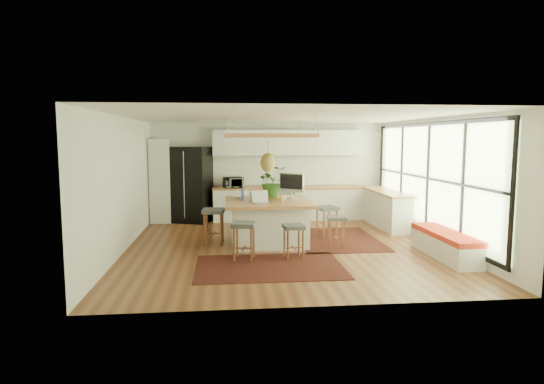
{
  "coord_description": "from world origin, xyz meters",
  "views": [
    {
      "loc": [
        -1.21,
        -9.36,
        2.25
      ],
      "look_at": [
        -0.2,
        0.5,
        1.1
      ],
      "focal_mm": 30.19,
      "sensor_mm": 36.0,
      "label": 1
    }
  ],
  "objects": [
    {
      "name": "laptop",
      "position": [
        -0.46,
        0.01,
        1.05
      ],
      "size": [
        0.45,
        0.47,
        0.27
      ],
      "primitive_type": null,
      "rotation": [
        0.0,
        0.0,
        0.27
      ],
      "color": "#A5A5AA",
      "rests_on": "island"
    },
    {
      "name": "island_bottle_1",
      "position": [
        -0.69,
        0.21,
        1.03
      ],
      "size": [
        0.07,
        0.07,
        0.19
      ],
      "primitive_type": "cylinder",
      "color": "silver",
      "rests_on": "island"
    },
    {
      "name": "microwave",
      "position": [
        -1.0,
        3.13,
        1.1
      ],
      "size": [
        0.56,
        0.39,
        0.35
      ],
      "primitive_type": "imported",
      "rotation": [
        0.0,
        0.0,
        0.21
      ],
      "color": "#A5A5AA",
      "rests_on": "back_counter_top"
    },
    {
      "name": "fridge",
      "position": [
        -2.16,
        3.15,
        0.93
      ],
      "size": [
        1.22,
        1.09,
        2.04
      ],
      "primitive_type": null,
      "rotation": [
        0.0,
        0.0,
        -0.34
      ],
      "color": "black",
      "rests_on": "floor"
    },
    {
      "name": "pantry",
      "position": [
        -2.95,
        3.18,
        1.12
      ],
      "size": [
        0.55,
        0.6,
        2.25
      ],
      "primitive_type": "cube",
      "color": "silver",
      "rests_on": "floor"
    },
    {
      "name": "island_bottle_3",
      "position": [
        0.06,
        0.41,
        1.03
      ],
      "size": [
        0.07,
        0.07,
        0.19
      ],
      "primitive_type": "cylinder",
      "color": "silver",
      "rests_on": "island"
    },
    {
      "name": "back_counter_base",
      "position": [
        0.55,
        3.18,
        0.44
      ],
      "size": [
        4.2,
        0.6,
        0.88
      ],
      "primitive_type": "cube",
      "color": "silver",
      "rests_on": "floor"
    },
    {
      "name": "wall_left",
      "position": [
        -3.25,
        0.0,
        1.35
      ],
      "size": [
        0.0,
        7.0,
        7.0
      ],
      "primitive_type": "plane",
      "rotation": [
        1.57,
        0.0,
        1.57
      ],
      "color": "white",
      "rests_on": "ground"
    },
    {
      "name": "right_counter_top",
      "position": [
        2.93,
        2.0,
        0.9
      ],
      "size": [
        0.64,
        2.54,
        0.05
      ],
      "primitive_type": "cube",
      "color": "#A36639",
      "rests_on": "right_counter_base"
    },
    {
      "name": "ceiling_panel",
      "position": [
        -0.3,
        0.4,
        2.05
      ],
      "size": [
        1.86,
        1.86,
        0.8
      ],
      "primitive_type": null,
      "color": "#A36639",
      "rests_on": "ceiling"
    },
    {
      "name": "island_plant",
      "position": [
        -0.16,
        1.0,
        1.21
      ],
      "size": [
        0.87,
        0.9,
        0.55
      ],
      "primitive_type": "imported",
      "rotation": [
        0.0,
        0.0,
        0.42
      ],
      "color": "#1E4C19",
      "rests_on": "island"
    },
    {
      "name": "island_bottle_0",
      "position": [
        -0.84,
        0.46,
        1.03
      ],
      "size": [
        0.07,
        0.07,
        0.19
      ],
      "primitive_type": "cylinder",
      "color": "#2E3AB9",
      "rests_on": "island"
    },
    {
      "name": "wall_back",
      "position": [
        0.0,
        3.5,
        1.35
      ],
      "size": [
        6.5,
        0.0,
        6.5
      ],
      "primitive_type": "plane",
      "rotation": [
        1.57,
        0.0,
        0.0
      ],
      "color": "white",
      "rests_on": "ground"
    },
    {
      "name": "window_wall",
      "position": [
        3.22,
        0.0,
        1.4
      ],
      "size": [
        0.1,
        6.2,
        2.6
      ],
      "primitive_type": null,
      "color": "black",
      "rests_on": "wall_right"
    },
    {
      "name": "rug_near",
      "position": [
        -0.45,
        -1.53,
        0.01
      ],
      "size": [
        2.6,
        1.8,
        0.01
      ],
      "primitive_type": "cube",
      "color": "black",
      "rests_on": "floor"
    },
    {
      "name": "island_bowl",
      "position": [
        -0.91,
        0.75,
        0.96
      ],
      "size": [
        0.25,
        0.25,
        0.06
      ],
      "primitive_type": "imported",
      "rotation": [
        0.0,
        0.0,
        0.02
      ],
      "color": "silver",
      "rests_on": "island"
    },
    {
      "name": "stool_left_side",
      "position": [
        -1.47,
        0.36,
        0.35
      ],
      "size": [
        0.5,
        0.5,
        0.77
      ],
      "primitive_type": null,
      "rotation": [
        0.0,
        0.0,
        -1.67
      ],
      "color": "#404347",
      "rests_on": "floor"
    },
    {
      "name": "floor",
      "position": [
        0.0,
        0.0,
        0.0
      ],
      "size": [
        7.0,
        7.0,
        0.0
      ],
      "primitive_type": "plane",
      "color": "#5C2F1A",
      "rests_on": "ground"
    },
    {
      "name": "wall_front",
      "position": [
        0.0,
        -3.5,
        1.35
      ],
      "size": [
        6.5,
        0.0,
        6.5
      ],
      "primitive_type": "plane",
      "rotation": [
        -1.57,
        0.0,
        0.0
      ],
      "color": "white",
      "rests_on": "ground"
    },
    {
      "name": "stool_right_back",
      "position": [
        1.08,
        0.75,
        0.35
      ],
      "size": [
        0.53,
        0.53,
        0.72
      ],
      "primitive_type": null,
      "rotation": [
        0.0,
        0.0,
        1.86
      ],
      "color": "#404347",
      "rests_on": "floor"
    },
    {
      "name": "backsplash",
      "position": [
        0.55,
        3.48,
        1.35
      ],
      "size": [
        4.2,
        0.02,
        0.8
      ],
      "primitive_type": "cube",
      "color": "white",
      "rests_on": "wall_back"
    },
    {
      "name": "right_counter_base",
      "position": [
        2.93,
        2.0,
        0.44
      ],
      "size": [
        0.6,
        2.5,
        0.88
      ],
      "primitive_type": "cube",
      "color": "silver",
      "rests_on": "floor"
    },
    {
      "name": "upper_cabinets",
      "position": [
        0.55,
        3.32,
        2.15
      ],
      "size": [
        4.2,
        0.34,
        0.7
      ],
      "primitive_type": "cube",
      "color": "silver",
      "rests_on": "wall_back"
    },
    {
      "name": "stool_right_front",
      "position": [
        1.08,
        -0.18,
        0.35
      ],
      "size": [
        0.42,
        0.42,
        0.65
      ],
      "primitive_type": null,
      "rotation": [
        0.0,
        0.0,
        1.47
      ],
      "color": "#404347",
      "rests_on": "floor"
    },
    {
      "name": "wall_right",
      "position": [
        3.25,
        0.0,
        1.35
      ],
      "size": [
        0.0,
        7.0,
        7.0
      ],
      "primitive_type": "plane",
      "rotation": [
        1.57,
        0.0,
        -1.57
      ],
      "color": "white",
      "rests_on": "ground"
    },
    {
      "name": "ceiling",
      "position": [
        0.0,
        0.0,
        2.7
      ],
      "size": [
        7.0,
        7.0,
        0.0
      ],
      "primitive_type": "plane",
      "rotation": [
        3.14,
        0.0,
        0.0
      ],
      "color": "white",
      "rests_on": "ground"
    },
    {
      "name": "island_bottle_2",
      "position": [
        -0.04,
        0.06,
        1.03
      ],
      "size": [
        0.07,
        0.07,
        0.19
      ],
      "primitive_type": "cylinder",
      "color": "#AD8B39",
      "rests_on": "island"
    },
    {
      "name": "island",
      "position": [
        -0.29,
        0.36,
        0.47
      ],
      "size": [
        1.85,
        1.85,
        0.93
      ],
      "primitive_type": null,
      "color": "#A36639",
      "rests_on": "floor"
    },
    {
      "name": "range",
      "position": [
        0.3,
        3.18,
        0.5
      ],
      "size": [
        0.76,
        0.62,
        1.0
      ],
      "primitive_type": null,
      "color": "#A5A5AA",
      "rests_on": "floor"
    },
    {
      "name": "monitor",
      "position": [
        0.26,
        0.68,
        1.19
      ],
      "size": [
        0.63,
        0.56,
        0.58
      ],
      "primitive_type": null,
      "rotation": [
        0.0,
        0.0,
        -0.66
      ],
      "color": "#A5A5AA",
      "rests_on": "island"
    },
    {
      "name": "rug_right",
      "position": [
        1.27,
        0.56,
        0.01
      ],
      "size": [
        1.8,
        2.6,
        0.01
      ],
      "primitive_type": "cube",
      "color": "black",
      "rests_on": "floor"
    },
    {
      "name": "stool_near_right",
      "position": [
        0.06,
        -0.96,
        0.35
      ],
      "size": [
        0.42,
        0.42,
        0.64
      ],
      "primitive_type": null,
      "rotation": [
        0.0,
        0.0,
        0.1
      ],
      "color": "#404347",
      "rests_on": "floor"
    },
    {
      "name": "window_bench",
      "position": [
        2.95,
        -1.2,
        0.25
      ],
      "size": [
        0.52,
        2.0,
        0.5
      ],
      "primitive_type": null,
      "color": "silver",
      "rests_on": "floor"
    },
    {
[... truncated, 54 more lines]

